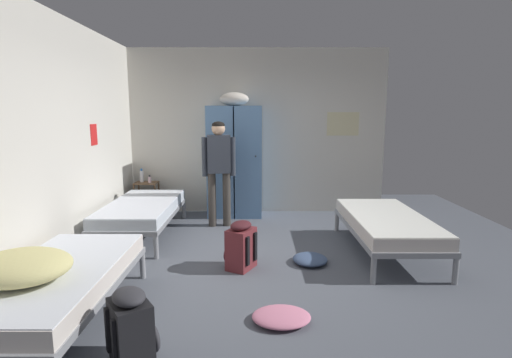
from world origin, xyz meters
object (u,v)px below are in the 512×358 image
shelf_unit (147,195)px  water_bottle (142,176)px  bed_left_front (58,281)px  lotion_bottle (150,179)px  clothes_pile_pink (281,317)px  locker_bank (235,159)px  bed_right (386,223)px  bed_left_rear (142,209)px  bedding_heap (22,267)px  backpack_black (132,329)px  backpack_maroon (240,246)px  person_traveler (219,164)px  clothes_pile_denim (310,259)px

shelf_unit → water_bottle: water_bottle is taller
bed_left_front → water_bottle: (-0.33, 3.58, 0.29)m
bed_left_front → lotion_bottle: lotion_bottle is taller
water_bottle → clothes_pile_pink: bearing=-58.5°
locker_bank → clothes_pile_pink: locker_bank is taller
bed_right → bed_left_front: (-3.25, -1.70, 0.00)m
bed_left_rear → bedding_heap: 2.67m
backpack_black → clothes_pile_pink: size_ratio=1.11×
locker_bank → backpack_black: bearing=-97.1°
bed_left_rear → bed_left_front: 2.41m
lotion_bottle → backpack_black: lotion_bottle is taller
bed_left_rear → lotion_bottle: (-0.18, 1.11, 0.25)m
bedding_heap → backpack_maroon: bedding_heap is taller
locker_bank → bed_left_rear: size_ratio=1.09×
water_bottle → bedding_heap: bearing=-86.9°
person_traveler → clothes_pile_pink: size_ratio=3.24×
locker_bank → bed_right: 2.76m
bedding_heap → person_traveler: 3.38m
backpack_maroon → bed_right: bearing=15.5°
locker_bank → bedding_heap: (-1.39, -3.77, -0.36)m
shelf_unit → clothes_pile_denim: (2.51, -2.22, -0.30)m
lotion_bottle → backpack_black: 4.16m
shelf_unit → backpack_black: 4.20m
bedding_heap → clothes_pile_denim: 2.92m
bed_right → lotion_bottle: 3.89m
bed_left_rear → lotion_bottle: lotion_bottle is taller
shelf_unit → clothes_pile_denim: size_ratio=1.33×
bed_left_front → clothes_pile_pink: size_ratio=3.82×
locker_bank → backpack_maroon: 2.44m
locker_bank → person_traveler: 0.67m
backpack_black → bed_left_rear: bearing=104.6°
bed_left_rear → person_traveler: 1.31m
bed_left_rear → bedding_heap: bearing=-92.7°
person_traveler → bedding_heap: bearing=-110.6°
person_traveler → clothes_pile_denim: (1.20, -1.55, -0.92)m
shelf_unit → clothes_pile_pink: size_ratio=1.15×
locker_bank → water_bottle: 1.62m
locker_bank → water_bottle: bearing=178.1°
bedding_heap → lotion_bottle: 3.77m
shelf_unit → clothes_pile_denim: shelf_unit is taller
shelf_unit → backpack_maroon: (1.70, -2.36, -0.09)m
shelf_unit → bed_left_rear: size_ratio=0.30×
bedding_heap → clothes_pile_denim: size_ratio=1.69×
locker_bank → backpack_maroon: (0.18, -2.33, -0.71)m
bed_right → backpack_maroon: backpack_maroon is taller
clothes_pile_pink → backpack_black: bearing=-152.9°
backpack_maroon → person_traveler: bearing=102.9°
person_traveler → clothes_pile_denim: bearing=-52.3°
shelf_unit → lotion_bottle: lotion_bottle is taller
bed_left_front → bedding_heap: 0.36m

